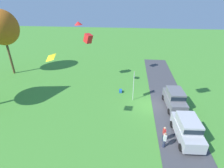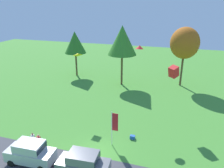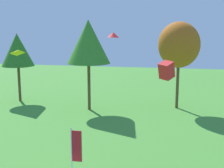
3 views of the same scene
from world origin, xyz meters
The scene contains 13 objects.
ground_plane centered at (0.00, 0.00, 0.00)m, with size 120.00×120.00×0.00m, color #478E33.
car_suv_far_end centered at (-5.35, -2.96, 1.30)m, with size 4.70×2.26×2.28m.
car_suv_near_entrance centered at (0.08, -2.90, 1.30)m, with size 4.72×2.29×2.28m.
person_on_lawn centered at (-6.72, -0.70, 0.88)m, with size 0.36×0.24×1.71m.
person_watching_sky centered at (-5.96, -0.76, 0.88)m, with size 0.36×0.24×1.71m.
tree_center_back centered at (-13.12, 23.04, 6.95)m, with size 4.34×4.34×9.16m.
tree_far_left centered at (-2.64, 20.50, 8.27)m, with size 5.15×5.15×10.88m.
tree_right_of_center centered at (7.93, 23.27, 7.86)m, with size 5.05×5.05×10.66m.
flag_banner centered at (1.38, 2.13, 2.57)m, with size 0.71×0.08×4.06m.
cooler_box centered at (3.05, 3.87, 0.20)m, with size 0.56×0.40×0.40m, color blue.
kite_box_over_trees centered at (6.74, 9.08, 6.76)m, with size 0.91×0.91×1.27m, color red.
kite_delta_mid_center centered at (2.49, 9.11, 9.47)m, with size 0.99×0.99×0.41m, color red.
kite_diamond_low_drifter centered at (-5.90, 9.24, 7.99)m, with size 0.96×0.79×0.25m, color yellow.
Camera 2 is at (7.06, -16.93, 14.52)m, focal length 35.00 mm.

